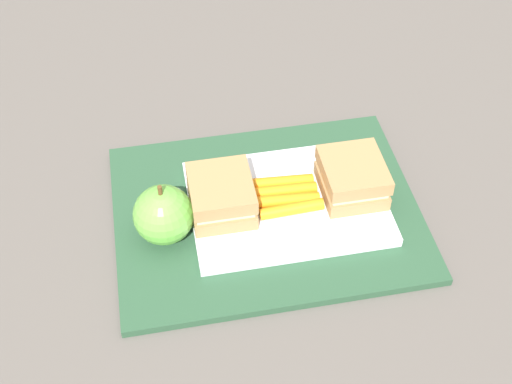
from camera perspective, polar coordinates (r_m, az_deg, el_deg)
The scene contains 7 objects.
ground_plane at distance 0.84m, azimuth 0.84°, elevation -1.86°, with size 2.40×2.40×0.00m, color #56514C.
lunchbag_mat at distance 0.83m, azimuth 0.85°, elevation -1.63°, with size 0.36×0.28×0.01m, color #284C33.
food_tray at distance 0.83m, azimuth 2.55°, elevation -0.88°, with size 0.23×0.17×0.01m, color white.
sandwich_half_left at distance 0.82m, azimuth 7.92°, elevation 1.18°, with size 0.07×0.08×0.04m.
sandwich_half_right at distance 0.80m, azimuth -2.86°, elevation -0.30°, with size 0.07×0.08×0.04m.
carrot_sticks_bundle at distance 0.82m, azimuth 2.54°, elevation -0.26°, with size 0.08×0.06×0.02m.
apple at distance 0.78m, azimuth -7.60°, elevation -1.87°, with size 0.07×0.07×0.08m.
Camera 1 is at (0.11, 0.54, 0.63)m, focal length 48.71 mm.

